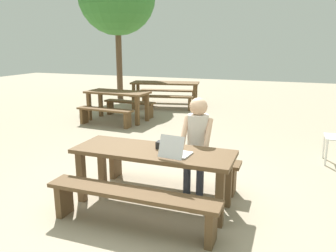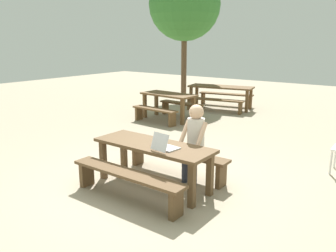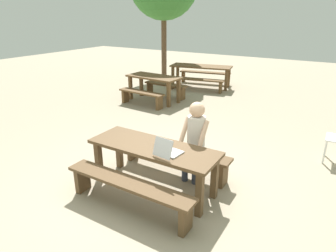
# 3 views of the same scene
# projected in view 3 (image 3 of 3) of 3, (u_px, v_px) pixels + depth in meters

# --- Properties ---
(ground_plane) EXTENTS (30.00, 30.00, 0.00)m
(ground_plane) POSITION_uv_depth(u_px,v_px,m) (154.00, 187.00, 4.56)
(ground_plane) COLOR tan
(picnic_table_front) EXTENTS (1.97, 0.70, 0.71)m
(picnic_table_front) POSITION_uv_depth(u_px,v_px,m) (153.00, 153.00, 4.35)
(picnic_table_front) COLOR brown
(picnic_table_front) RESTS_ON ground
(bench_near) EXTENTS (1.96, 0.30, 0.44)m
(bench_near) POSITION_uv_depth(u_px,v_px,m) (128.00, 188.00, 3.95)
(bench_near) COLOR brown
(bench_near) RESTS_ON ground
(bench_far) EXTENTS (1.96, 0.30, 0.44)m
(bench_far) POSITION_uv_depth(u_px,v_px,m) (174.00, 153.00, 4.94)
(bench_far) COLOR brown
(bench_far) RESTS_ON ground
(laptop) EXTENTS (0.33, 0.38, 0.27)m
(laptop) POSITION_uv_depth(u_px,v_px,m) (168.00, 151.00, 4.01)
(laptop) COLOR silver
(laptop) RESTS_ON picnic_table_front
(small_pouch) EXTENTS (0.10, 0.11, 0.09)m
(small_pouch) POSITION_uv_depth(u_px,v_px,m) (160.00, 142.00, 4.33)
(small_pouch) COLOR black
(small_pouch) RESTS_ON picnic_table_front
(person_seated) EXTENTS (0.39, 0.40, 1.28)m
(person_seated) POSITION_uv_depth(u_px,v_px,m) (195.00, 135.00, 4.57)
(person_seated) COLOR #333847
(person_seated) RESTS_ON ground
(picnic_table_mid) EXTENTS (1.67, 0.82, 0.77)m
(picnic_table_mid) POSITION_uv_depth(u_px,v_px,m) (154.00, 80.00, 8.80)
(picnic_table_mid) COLOR brown
(picnic_table_mid) RESTS_ON ground
(bench_mid_south) EXTENTS (1.48, 0.39, 0.42)m
(bench_mid_south) POSITION_uv_depth(u_px,v_px,m) (141.00, 95.00, 8.46)
(bench_mid_south) COLOR brown
(bench_mid_south) RESTS_ON ground
(bench_mid_north) EXTENTS (1.48, 0.39, 0.42)m
(bench_mid_north) POSITION_uv_depth(u_px,v_px,m) (165.00, 87.00, 9.37)
(bench_mid_north) COLOR brown
(bench_mid_north) RESTS_ON ground
(picnic_table_rear) EXTENTS (2.24, 1.15, 0.76)m
(picnic_table_rear) POSITION_uv_depth(u_px,v_px,m) (201.00, 69.00, 10.53)
(picnic_table_rear) COLOR brown
(picnic_table_rear) RESTS_ON ground
(bench_rear_south) EXTENTS (1.95, 0.66, 0.43)m
(bench_rear_south) POSITION_uv_depth(u_px,v_px,m) (196.00, 82.00, 10.07)
(bench_rear_south) COLOR brown
(bench_rear_south) RESTS_ON ground
(bench_rear_north) EXTENTS (1.95, 0.66, 0.43)m
(bench_rear_north) POSITION_uv_depth(u_px,v_px,m) (205.00, 74.00, 11.23)
(bench_rear_north) COLOR brown
(bench_rear_north) RESTS_ON ground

